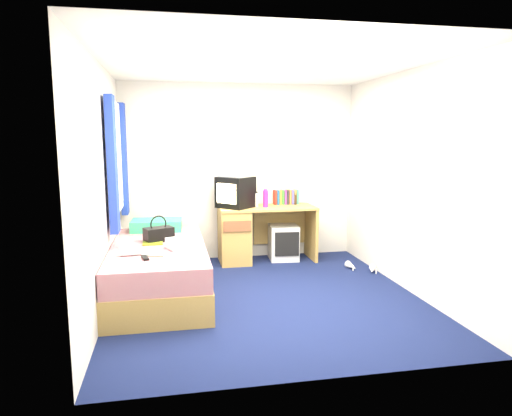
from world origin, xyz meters
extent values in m
plane|color=#0C1438|center=(0.00, 0.00, 0.00)|extent=(3.40, 3.40, 0.00)
plane|color=white|center=(0.00, 0.00, 2.40)|extent=(3.40, 3.40, 0.00)
plane|color=silver|center=(0.00, 1.70, 1.20)|extent=(3.20, 0.00, 3.20)
plane|color=silver|center=(0.00, -1.70, 1.20)|extent=(3.20, 0.00, 3.20)
plane|color=silver|center=(-1.60, 0.00, 1.20)|extent=(0.00, 3.40, 3.40)
plane|color=silver|center=(1.60, 0.00, 1.20)|extent=(0.00, 3.40, 3.40)
cube|color=tan|center=(-1.10, 0.32, 0.15)|extent=(1.00, 2.00, 0.30)
cube|color=brown|center=(-0.60, -0.08, 0.16)|extent=(0.02, 0.70, 0.18)
cube|color=silver|center=(-1.10, 0.32, 0.42)|extent=(0.98, 1.98, 0.24)
cube|color=teal|center=(-1.13, 1.13, 0.61)|extent=(0.63, 0.42, 0.13)
cube|color=tan|center=(0.33, 1.42, 0.73)|extent=(1.30, 0.55, 0.03)
cube|color=tan|center=(-0.12, 1.42, 0.36)|extent=(0.40, 0.52, 0.72)
cube|color=tan|center=(0.96, 1.42, 0.36)|extent=(0.04, 0.52, 0.72)
cube|color=tan|center=(0.58, 1.67, 0.45)|extent=(0.78, 0.03, 0.55)
cube|color=silver|center=(0.57, 1.44, 0.24)|extent=(0.41, 0.41, 0.48)
cube|color=black|center=(-0.10, 1.44, 0.96)|extent=(0.56, 0.56, 0.41)
cube|color=beige|center=(-0.24, 1.31, 0.96)|extent=(0.23, 0.24, 0.25)
cube|color=silver|center=(-0.10, 1.44, 1.20)|extent=(0.46, 0.46, 0.07)
cube|color=maroon|center=(0.48, 1.60, 0.85)|extent=(0.03, 0.13, 0.20)
cube|color=navy|center=(0.51, 1.60, 0.85)|extent=(0.03, 0.13, 0.20)
cube|color=gold|center=(0.55, 1.60, 0.85)|extent=(0.03, 0.13, 0.20)
cube|color=#337F33|center=(0.58, 1.60, 0.85)|extent=(0.03, 0.13, 0.20)
cube|color=#7F337F|center=(0.62, 1.60, 0.85)|extent=(0.03, 0.13, 0.20)
cube|color=#262626|center=(0.65, 1.60, 0.85)|extent=(0.03, 0.13, 0.20)
cube|color=#B26633|center=(0.69, 1.60, 0.85)|extent=(0.03, 0.13, 0.20)
cube|color=#4C4C99|center=(0.72, 1.60, 0.85)|extent=(0.03, 0.13, 0.20)
cube|color=olive|center=(0.76, 1.60, 0.85)|extent=(0.03, 0.13, 0.20)
cube|color=#337272|center=(0.79, 1.60, 0.85)|extent=(0.03, 0.13, 0.20)
cube|color=black|center=(0.76, 1.58, 0.82)|extent=(0.03, 0.12, 0.14)
cylinder|color=#DF1F80|center=(0.30, 1.38, 0.86)|extent=(0.09, 0.09, 0.22)
cylinder|color=silver|center=(0.18, 1.43, 0.84)|extent=(0.06, 0.06, 0.19)
cube|color=black|center=(-1.10, 0.52, 0.62)|extent=(0.35, 0.28, 0.15)
torus|color=black|center=(-1.10, 0.52, 0.73)|extent=(0.18, 0.09, 0.19)
cube|color=white|center=(-0.84, 0.15, 0.59)|extent=(0.38, 0.35, 0.10)
cube|color=#BEE018|center=(-1.16, 0.45, 0.55)|extent=(0.21, 0.28, 0.01)
cylinder|color=silver|center=(-1.35, -0.07, 0.58)|extent=(0.21, 0.09, 0.07)
cube|color=orange|center=(-1.14, -0.13, 0.55)|extent=(0.23, 0.13, 0.01)
cube|color=black|center=(-1.21, -0.22, 0.55)|extent=(0.08, 0.17, 0.02)
cube|color=silver|center=(-1.58, 0.90, 1.45)|extent=(0.02, 0.90, 1.10)
cube|color=white|center=(-1.57, 0.90, 2.04)|extent=(0.06, 1.06, 0.08)
cube|color=white|center=(-1.57, 0.90, 0.86)|extent=(0.06, 1.06, 0.08)
cube|color=navy|center=(-1.53, 0.31, 1.40)|extent=(0.08, 0.24, 1.40)
cube|color=navy|center=(-1.53, 1.49, 1.40)|extent=(0.08, 0.24, 1.40)
cone|color=white|center=(1.31, 0.80, 0.04)|extent=(0.11, 0.23, 0.09)
cone|color=white|center=(1.50, 0.61, 0.04)|extent=(0.18, 0.24, 0.09)
camera|label=1|loc=(-0.97, -4.53, 1.69)|focal=32.00mm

